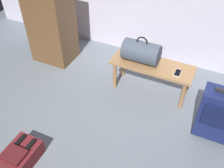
{
  "coord_description": "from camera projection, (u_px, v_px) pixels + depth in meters",
  "views": [
    {
      "loc": [
        0.71,
        -1.67,
        2.3
      ],
      "look_at": [
        -0.27,
        0.43,
        0.25
      ],
      "focal_mm": 41.55,
      "sensor_mm": 36.0,
      "label": 1
    }
  ],
  "objects": [
    {
      "name": "cell_phone",
      "position": [
        178.0,
        73.0,
        2.98
      ],
      "size": [
        0.07,
        0.14,
        0.01
      ],
      "color": "silver",
      "rests_on": "bench"
    },
    {
      "name": "side_cabinet",
      "position": [
        51.0,
        24.0,
        3.58
      ],
      "size": [
        0.56,
        0.44,
        1.1
      ],
      "color": "brown",
      "rests_on": "ground"
    },
    {
      "name": "bench",
      "position": [
        152.0,
        68.0,
        3.16
      ],
      "size": [
        1.0,
        0.36,
        0.42
      ],
      "color": "#A87A4C",
      "rests_on": "ground"
    },
    {
      "name": "suitcase_upright_navy",
      "position": [
        218.0,
        115.0,
        2.61
      ],
      "size": [
        0.39,
        0.25,
        0.67
      ],
      "color": "navy",
      "rests_on": "ground"
    },
    {
      "name": "duffel_bag_slate",
      "position": [
        141.0,
        52.0,
        3.08
      ],
      "size": [
        0.44,
        0.26,
        0.34
      ],
      "color": "#475160",
      "rests_on": "bench"
    },
    {
      "name": "backpack_maroon",
      "position": [
        21.0,
        155.0,
        2.54
      ],
      "size": [
        0.28,
        0.38,
        0.21
      ],
      "color": "maroon",
      "rests_on": "ground"
    },
    {
      "name": "ground_plane",
      "position": [
        118.0,
        131.0,
        2.88
      ],
      "size": [
        6.6,
        6.6,
        0.0
      ],
      "primitive_type": "plane",
      "color": "slate"
    }
  ]
}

